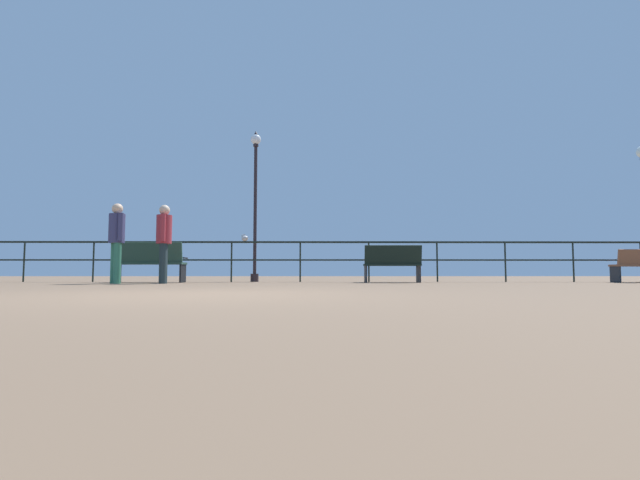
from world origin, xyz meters
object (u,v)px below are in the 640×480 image
(bench_near_left, at_px, (149,260))
(person_by_bench, at_px, (117,237))
(bench_near_right, at_px, (392,262))
(person_at_railing, at_px, (164,238))
(seagull_on_rail, at_px, (245,238))
(lamppost_center, at_px, (255,193))

(bench_near_left, distance_m, person_by_bench, 1.33)
(bench_near_right, height_order, person_at_railing, person_at_railing)
(bench_near_left, bearing_deg, seagull_on_rail, 21.36)
(bench_near_right, xyz_separation_m, seagull_on_rail, (-3.84, 0.87, 0.68))
(bench_near_right, relative_size, person_at_railing, 0.79)
(seagull_on_rail, bearing_deg, person_at_railing, -128.46)
(bench_near_right, distance_m, seagull_on_rail, 4.00)
(bench_near_right, bearing_deg, person_at_railing, -168.80)
(bench_near_left, distance_m, person_at_railing, 1.36)
(bench_near_right, height_order, person_by_bench, person_by_bench)
(person_at_railing, relative_size, seagull_on_rail, 4.36)
(bench_near_left, height_order, person_at_railing, person_at_railing)
(lamppost_center, bearing_deg, bench_near_right, -17.79)
(seagull_on_rail, bearing_deg, lamppost_center, 49.98)
(bench_near_left, height_order, person_by_bench, person_by_bench)
(lamppost_center, bearing_deg, bench_near_left, -154.92)
(person_by_bench, bearing_deg, bench_near_right, 10.76)
(bench_near_left, bearing_deg, person_by_bench, -103.91)
(bench_near_right, height_order, seagull_on_rail, seagull_on_rail)
(person_by_bench, bearing_deg, person_at_railing, 8.38)
(bench_near_left, height_order, bench_near_right, bench_near_left)
(bench_near_right, relative_size, lamppost_center, 0.34)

